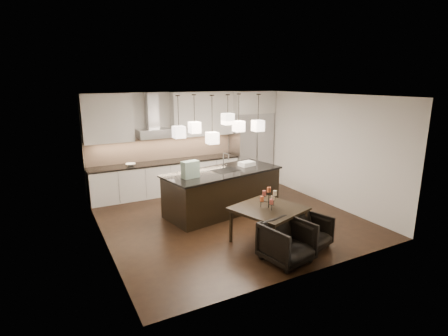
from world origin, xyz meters
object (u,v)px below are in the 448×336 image
refrigerator (251,148)px  armchair_right (311,232)px  armchair_left (287,242)px  island_body (223,192)px  dining_table (268,225)px

refrigerator → armchair_right: (-1.40, -4.40, -0.77)m
armchair_left → armchair_right: bearing=6.8°
island_body → armchair_right: (0.61, -2.47, -0.18)m
armchair_right → armchair_left: bearing=-179.5°
dining_table → armchair_left: (-0.15, -0.79, 0.01)m
dining_table → island_body: bearing=72.8°
refrigerator → armchair_right: bearing=-107.6°
dining_table → armchair_right: 0.82m
dining_table → armchair_left: armchair_left is taller
dining_table → armchair_right: bearing=-60.3°
refrigerator → dining_table: size_ratio=1.81×
refrigerator → dining_table: 4.39m
armchair_left → armchair_right: armchair_left is taller
armchair_right → dining_table: bearing=120.2°
island_body → armchair_left: island_body is taller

